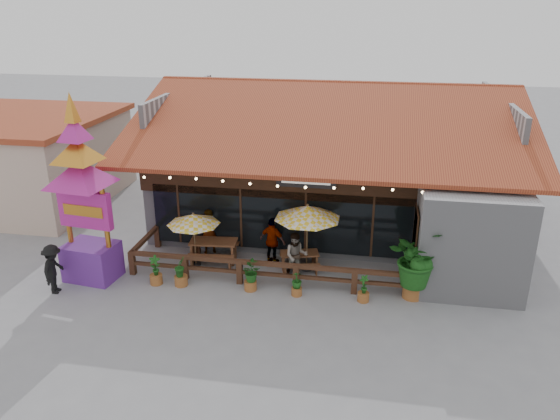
% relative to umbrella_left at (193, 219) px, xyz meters
% --- Properties ---
extents(ground, '(100.00, 100.00, 0.00)m').
position_rel_umbrella_left_xyz_m(ground, '(4.48, -0.63, -1.84)').
color(ground, gray).
rests_on(ground, ground).
extents(restaurant_building, '(15.50, 14.73, 6.09)m').
position_rel_umbrella_left_xyz_m(restaurant_building, '(4.74, 5.98, 0.37)').
color(restaurant_building, '#A1A0A5').
rests_on(restaurant_building, ground).
extents(patio_railing, '(10.00, 2.60, 0.92)m').
position_rel_umbrella_left_xyz_m(patio_railing, '(2.23, -0.90, -1.22)').
color(patio_railing, '#472719').
rests_on(patio_railing, ground).
extents(neighbor_building, '(8.40, 8.40, 4.22)m').
position_rel_umbrella_left_xyz_m(neighbor_building, '(-10.52, 5.37, 0.30)').
color(neighbor_building, '#BEAA90').
rests_on(neighbor_building, ground).
extents(umbrella_left, '(2.49, 2.49, 2.11)m').
position_rel_umbrella_left_xyz_m(umbrella_left, '(0.00, 0.00, 0.00)').
color(umbrella_left, brown).
rests_on(umbrella_left, ground).
extents(umbrella_right, '(3.19, 3.19, 2.59)m').
position_rel_umbrella_left_xyz_m(umbrella_right, '(4.16, 0.35, 0.42)').
color(umbrella_right, brown).
rests_on(umbrella_right, ground).
extents(picnic_table_left, '(1.89, 1.67, 0.85)m').
position_rel_umbrella_left_xyz_m(picnic_table_left, '(0.59, 0.40, -1.27)').
color(picnic_table_left, brown).
rests_on(picnic_table_left, ground).
extents(picnic_table_right, '(1.64, 1.51, 0.67)m').
position_rel_umbrella_left_xyz_m(picnic_table_right, '(3.90, 0.31, -1.39)').
color(picnic_table_right, brown).
rests_on(picnic_table_right, ground).
extents(thai_sign_tower, '(2.93, 2.93, 7.13)m').
position_rel_umbrella_left_xyz_m(thai_sign_tower, '(-3.29, -1.63, 1.93)').
color(thai_sign_tower, '#60268B').
rests_on(thai_sign_tower, ground).
extents(tropical_plant, '(2.19, 2.30, 2.50)m').
position_rel_umbrella_left_xyz_m(tropical_plant, '(7.93, -1.07, -0.41)').
color(tropical_plant, brown).
rests_on(tropical_plant, ground).
extents(diner_a, '(0.80, 0.73, 1.84)m').
position_rel_umbrella_left_xyz_m(diner_a, '(0.21, 1.07, -0.92)').
color(diner_a, '#3C2013').
rests_on(diner_a, ground).
extents(diner_b, '(0.92, 0.77, 1.70)m').
position_rel_umbrella_left_xyz_m(diner_b, '(3.86, -0.31, -0.99)').
color(diner_b, '#3C2013').
rests_on(diner_b, ground).
extents(diner_c, '(1.16, 0.79, 1.82)m').
position_rel_umbrella_left_xyz_m(diner_c, '(2.83, 0.63, -0.93)').
color(diner_c, '#3C2013').
rests_on(diner_c, ground).
extents(pedestrian, '(0.79, 1.20, 1.75)m').
position_rel_umbrella_left_xyz_m(pedestrian, '(-4.04, -2.82, -0.96)').
color(pedestrian, black).
rests_on(pedestrian, ground).
extents(planter_a, '(0.44, 0.44, 1.08)m').
position_rel_umbrella_left_xyz_m(planter_a, '(-0.90, -1.68, -1.39)').
color(planter_a, brown).
rests_on(planter_a, ground).
extents(planter_b, '(0.49, 0.52, 1.12)m').
position_rel_umbrella_left_xyz_m(planter_b, '(-0.00, -1.63, -1.33)').
color(planter_b, brown).
rests_on(planter_b, ground).
extents(planter_c, '(0.84, 0.85, 1.06)m').
position_rel_umbrella_left_xyz_m(planter_c, '(2.46, -1.53, -1.24)').
color(planter_c, brown).
rests_on(planter_c, ground).
extents(planter_d, '(0.44, 0.44, 0.88)m').
position_rel_umbrella_left_xyz_m(planter_d, '(4.08, -1.61, -1.41)').
color(planter_d, brown).
rests_on(planter_d, ground).
extents(planter_e, '(0.40, 0.40, 0.95)m').
position_rel_umbrella_left_xyz_m(planter_e, '(6.31, -1.61, -1.44)').
color(planter_e, brown).
rests_on(planter_e, ground).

